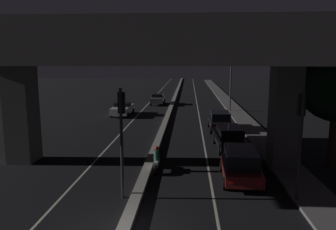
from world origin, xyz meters
TOP-DOWN VIEW (x-y plane):
  - lane_line_left_inner at (-3.54, 35.00)m, footprint 0.12×126.00m
  - lane_line_right_inner at (3.54, 35.00)m, footprint 0.12×126.00m
  - median_divider at (0.00, 35.00)m, footprint 0.52×126.00m
  - sidewalk_right at (8.13, 28.00)m, footprint 2.03×126.00m
  - elevated_overpass at (0.00, 8.57)m, footprint 21.19×13.19m
  - traffic_light_left_of_median at (-0.66, 3.48)m, footprint 0.30×0.49m
  - traffic_light_right_of_median at (7.21, 3.48)m, footprint 0.30×0.49m
  - street_lamp at (7.13, 29.53)m, footprint 2.19×0.32m
  - car_dark_red_lead at (5.11, 5.96)m, footprint 2.12×4.10m
  - car_black_second at (5.26, 12.19)m, footprint 2.12×4.71m
  - car_black_third at (5.17, 18.44)m, footprint 2.01×4.42m
  - car_white_lead_oncoming at (-5.24, 25.94)m, footprint 2.13×4.76m
  - car_grey_second_oncoming at (-2.06, 35.23)m, footprint 1.90×3.99m
  - motorcycle_white_filtering_near at (0.54, 7.12)m, footprint 0.33×1.75m
  - pedestrian_on_sidewalk at (8.35, 13.49)m, footprint 0.31×0.31m

SIDE VIEW (x-z plane):
  - lane_line_left_inner at x=-3.54m, z-range 0.00..0.00m
  - lane_line_right_inner at x=3.54m, z-range 0.00..0.00m
  - sidewalk_right at x=8.13m, z-range 0.00..0.15m
  - median_divider at x=0.00m, z-range 0.00..0.24m
  - motorcycle_white_filtering_near at x=0.54m, z-range -0.11..1.37m
  - car_white_lead_oncoming at x=-5.24m, z-range 0.02..1.50m
  - car_grey_second_oncoming at x=-2.06m, z-range 0.04..1.56m
  - car_black_second at x=5.26m, z-range 0.05..1.68m
  - car_black_third at x=5.17m, z-range 0.03..1.72m
  - car_dark_red_lead at x=5.11m, z-range 0.06..1.73m
  - pedestrian_on_sidewalk at x=8.35m, z-range 0.17..1.86m
  - traffic_light_right_of_median at x=7.21m, z-range 0.92..5.99m
  - traffic_light_left_of_median at x=-0.66m, z-range 0.92..6.03m
  - street_lamp at x=7.13m, z-range 0.73..8.93m
  - elevated_overpass at x=0.00m, z-range 2.39..11.32m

